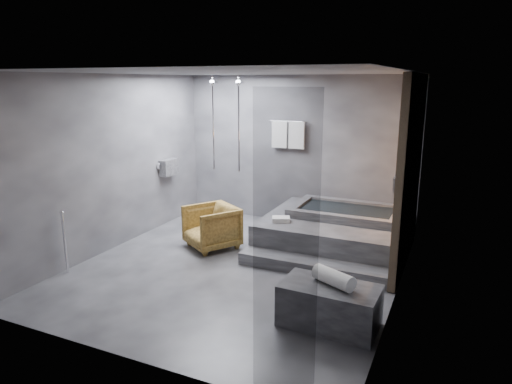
% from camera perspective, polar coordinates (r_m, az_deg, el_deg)
% --- Properties ---
extents(room, '(5.00, 5.04, 2.82)m').
position_cam_1_polar(room, '(6.44, 1.79, 5.16)').
color(room, '#2D2D2F').
rests_on(room, ground).
extents(tub_deck, '(2.20, 2.00, 0.50)m').
position_cam_1_polar(tub_deck, '(7.70, 9.71, -4.93)').
color(tub_deck, '#323234').
rests_on(tub_deck, ground).
extents(tub_step, '(2.20, 0.36, 0.18)m').
position_cam_1_polar(tub_step, '(6.70, 7.01, -9.22)').
color(tub_step, '#323234').
rests_on(tub_step, ground).
extents(concrete_bench, '(1.10, 0.64, 0.49)m').
position_cam_1_polar(concrete_bench, '(5.32, 9.16, -13.84)').
color(concrete_bench, '#2D2D2F').
rests_on(concrete_bench, ground).
extents(driftwood_chair, '(1.05, 1.06, 0.70)m').
position_cam_1_polar(driftwood_chair, '(7.55, -5.57, -4.37)').
color(driftwood_chair, '#4E3613').
rests_on(driftwood_chair, ground).
extents(rolled_towel, '(0.53, 0.38, 0.18)m').
position_cam_1_polar(rolled_towel, '(5.19, 9.67, -10.53)').
color(rolled_towel, white).
rests_on(rolled_towel, concrete_bench).
extents(deck_towel, '(0.33, 0.29, 0.07)m').
position_cam_1_polar(deck_towel, '(7.30, 3.14, -3.43)').
color(deck_towel, white).
rests_on(deck_towel, tub_deck).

